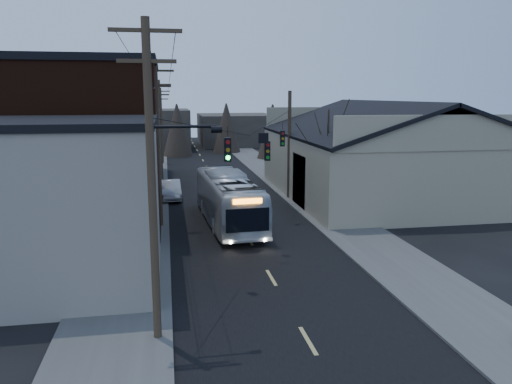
{
  "coord_description": "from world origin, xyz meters",
  "views": [
    {
      "loc": [
        -4.49,
        -13.03,
        8.19
      ],
      "look_at": [
        0.21,
        13.12,
        3.0
      ],
      "focal_mm": 35.0,
      "sensor_mm": 36.0,
      "label": 1
    }
  ],
  "objects": [
    {
      "name": "building_left_far",
      "position": [
        -9.5,
        36.0,
        3.5
      ],
      "size": [
        9.0,
        14.0,
        7.0
      ],
      "primitive_type": "cube",
      "color": "#322C28",
      "rests_on": "ground"
    },
    {
      "name": "building_far_right",
      "position": [
        7.0,
        70.0,
        2.5
      ],
      "size": [
        12.0,
        14.0,
        5.0
      ],
      "primitive_type": "cube",
      "color": "#322C28",
      "rests_on": "ground"
    },
    {
      "name": "sidewalk_left",
      "position": [
        -6.5,
        30.0,
        0.06
      ],
      "size": [
        4.0,
        110.0,
        0.12
      ],
      "primitive_type": "cube",
      "color": "#474744",
      "rests_on": "ground"
    },
    {
      "name": "bare_tree",
      "position": [
        6.5,
        20.0,
        3.6
      ],
      "size": [
        0.4,
        0.4,
        7.2
      ],
      "primitive_type": "cone",
      "color": "black",
      "rests_on": "ground"
    },
    {
      "name": "sidewalk_right",
      "position": [
        6.5,
        30.0,
        0.06
      ],
      "size": [
        4.0,
        110.0,
        0.12
      ],
      "primitive_type": "cube",
      "color": "#474744",
      "rests_on": "ground"
    },
    {
      "name": "bus",
      "position": [
        -0.72,
        17.96,
        1.62
      ],
      "size": [
        3.36,
        11.74,
        3.23
      ],
      "primitive_type": "imported",
      "rotation": [
        0.0,
        0.0,
        3.2
      ],
      "color": "silver",
      "rests_on": "ground"
    },
    {
      "name": "building_brick",
      "position": [
        -10.0,
        20.0,
        5.0
      ],
      "size": [
        10.0,
        12.0,
        10.0
      ],
      "primitive_type": "cube",
      "color": "black",
      "rests_on": "ground"
    },
    {
      "name": "road_surface",
      "position": [
        0.0,
        30.0,
        0.01
      ],
      "size": [
        9.0,
        110.0,
        0.02
      ],
      "primitive_type": "cube",
      "color": "black",
      "rests_on": "ground"
    },
    {
      "name": "utility_lines",
      "position": [
        -3.11,
        24.14,
        4.95
      ],
      "size": [
        11.24,
        45.28,
        10.5
      ],
      "color": "#382B1E",
      "rests_on": "ground"
    },
    {
      "name": "parked_car",
      "position": [
        -4.3,
        26.56,
        0.74
      ],
      "size": [
        1.68,
        4.54,
        1.48
      ],
      "primitive_type": "imported",
      "rotation": [
        0.0,
        0.0,
        0.03
      ],
      "color": "#ACAFB4",
      "rests_on": "ground"
    },
    {
      "name": "building_far_left",
      "position": [
        -6.0,
        65.0,
        3.0
      ],
      "size": [
        10.0,
        12.0,
        6.0
      ],
      "primitive_type": "cube",
      "color": "#322C28",
      "rests_on": "ground"
    },
    {
      "name": "ground",
      "position": [
        0.0,
        0.0,
        0.0
      ],
      "size": [
        160.0,
        160.0,
        0.0
      ],
      "primitive_type": "plane",
      "color": "black",
      "rests_on": "ground"
    },
    {
      "name": "warehouse",
      "position": [
        13.0,
        25.0,
        2.7
      ],
      "size": [
        16.16,
        20.6,
        7.73
      ],
      "color": "gray",
      "rests_on": "ground"
    },
    {
      "name": "building_clapboard",
      "position": [
        -9.0,
        9.0,
        3.5
      ],
      "size": [
        8.0,
        8.0,
        7.0
      ],
      "primitive_type": "cube",
      "color": "gray",
      "rests_on": "ground"
    }
  ]
}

